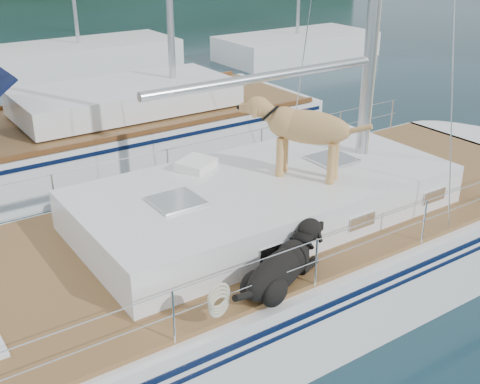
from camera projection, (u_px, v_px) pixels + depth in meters
ground at (219, 308)px, 8.53m from camera, size 120.00×120.00×0.00m
main_sailboat at (225, 264)px, 8.30m from camera, size 12.00×3.95×14.01m
neighbor_sailboat at (83, 141)px, 13.20m from camera, size 11.00×3.50×13.30m
bg_boat_center at (80, 57)px, 22.48m from camera, size 7.20×3.00×11.65m
bg_boat_east at (297, 46)px, 24.33m from camera, size 6.40×3.00×11.65m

